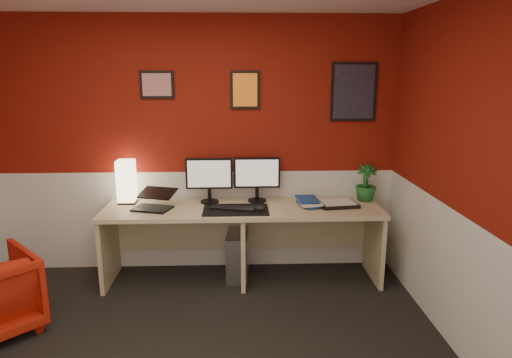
% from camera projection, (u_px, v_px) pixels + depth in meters
% --- Properties ---
extents(wall_back, '(4.00, 0.01, 2.50)m').
position_uv_depth(wall_back, '(193.00, 147.00, 4.41)').
color(wall_back, maroon).
rests_on(wall_back, ground).
extents(wall_right, '(0.01, 3.50, 2.50)m').
position_uv_depth(wall_right, '(489.00, 191.00, 2.79)').
color(wall_right, maroon).
rests_on(wall_right, ground).
extents(wainscot_back, '(4.00, 0.01, 1.00)m').
position_uv_depth(wainscot_back, '(195.00, 220.00, 4.58)').
color(wainscot_back, silver).
rests_on(wainscot_back, ground).
extents(wainscot_right, '(0.01, 3.50, 1.00)m').
position_uv_depth(wainscot_right, '(474.00, 301.00, 2.96)').
color(wainscot_right, silver).
rests_on(wainscot_right, ground).
extents(desk, '(2.60, 0.65, 0.73)m').
position_uv_depth(desk, '(243.00, 244.00, 4.30)').
color(desk, tan).
rests_on(desk, ground).
extents(shoji_lamp, '(0.16, 0.16, 0.40)m').
position_uv_depth(shoji_lamp, '(127.00, 183.00, 4.32)').
color(shoji_lamp, '#FFE5B2').
rests_on(shoji_lamp, desk).
extents(laptop, '(0.38, 0.32, 0.22)m').
position_uv_depth(laptop, '(152.00, 198.00, 4.13)').
color(laptop, black).
rests_on(laptop, desk).
extents(monitor_left, '(0.45, 0.06, 0.58)m').
position_uv_depth(monitor_left, '(209.00, 173.00, 4.31)').
color(monitor_left, black).
rests_on(monitor_left, desk).
extents(monitor_right, '(0.45, 0.06, 0.58)m').
position_uv_depth(monitor_right, '(257.00, 172.00, 4.35)').
color(monitor_right, black).
rests_on(monitor_right, desk).
extents(desk_mat, '(0.60, 0.38, 0.01)m').
position_uv_depth(desk_mat, '(236.00, 210.00, 4.13)').
color(desk_mat, black).
rests_on(desk_mat, desk).
extents(keyboard, '(0.44, 0.23, 0.02)m').
position_uv_depth(keyboard, '(233.00, 208.00, 4.15)').
color(keyboard, black).
rests_on(keyboard, desk_mat).
extents(mouse, '(0.07, 0.11, 0.03)m').
position_uv_depth(mouse, '(260.00, 209.00, 4.10)').
color(mouse, black).
rests_on(mouse, desk_mat).
extents(book_bottom, '(0.29, 0.33, 0.03)m').
position_uv_depth(book_bottom, '(302.00, 205.00, 4.24)').
color(book_bottom, navy).
rests_on(book_bottom, desk).
extents(book_middle, '(0.23, 0.30, 0.02)m').
position_uv_depth(book_middle, '(299.00, 202.00, 4.24)').
color(book_middle, silver).
rests_on(book_middle, book_bottom).
extents(book_top, '(0.21, 0.27, 0.02)m').
position_uv_depth(book_top, '(297.00, 200.00, 4.25)').
color(book_top, navy).
rests_on(book_top, book_middle).
extents(zen_tray, '(0.38, 0.30, 0.03)m').
position_uv_depth(zen_tray, '(338.00, 204.00, 4.26)').
color(zen_tray, black).
rests_on(zen_tray, desk).
extents(potted_plant, '(0.24, 0.24, 0.36)m').
position_uv_depth(potted_plant, '(366.00, 183.00, 4.40)').
color(potted_plant, '#19591E').
rests_on(potted_plant, desk).
extents(pc_tower, '(0.23, 0.46, 0.45)m').
position_uv_depth(pc_tower, '(238.00, 254.00, 4.41)').
color(pc_tower, '#99999E').
rests_on(pc_tower, ground).
extents(art_left, '(0.32, 0.02, 0.26)m').
position_uv_depth(art_left, '(157.00, 85.00, 4.25)').
color(art_left, red).
rests_on(art_left, wall_back).
extents(art_center, '(0.28, 0.02, 0.36)m').
position_uv_depth(art_center, '(245.00, 90.00, 4.29)').
color(art_center, orange).
rests_on(art_center, wall_back).
extents(art_right, '(0.44, 0.02, 0.56)m').
position_uv_depth(art_right, '(354.00, 92.00, 4.33)').
color(art_right, black).
rests_on(art_right, wall_back).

